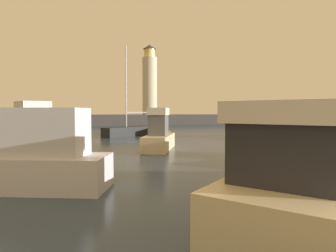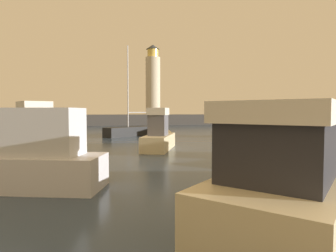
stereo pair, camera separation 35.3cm
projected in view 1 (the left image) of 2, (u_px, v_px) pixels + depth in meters
The scene contains 9 objects.
ground_plane at pixel (148, 137), 29.66m from camera, with size 220.00×220.00×0.00m, color #2D3D51.
breakwater at pixel (126, 120), 57.00m from camera, with size 63.34×5.24×2.09m, color #423F3D.
lighthouse at pixel (150, 82), 57.70m from camera, with size 2.94×2.94×14.11m.
motorboat_0 at pixel (42, 133), 21.06m from camera, with size 6.98×9.41×4.01m.
motorboat_1 at pixel (296, 131), 26.38m from camera, with size 2.65×7.95×3.63m.
motorboat_2 at pixel (1, 162), 9.56m from camera, with size 7.66×3.87×2.99m.
motorboat_4 at pixel (161, 136), 20.19m from camera, with size 3.58×6.04×3.07m.
motorboat_5 at pixel (308, 171), 8.01m from camera, with size 8.20×7.79×3.30m.
sailboat_moored at pixel (131, 131), 30.92m from camera, with size 6.51×5.19×9.63m.
Camera 1 is at (-4.63, -1.14, 2.58)m, focal length 30.43 mm.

